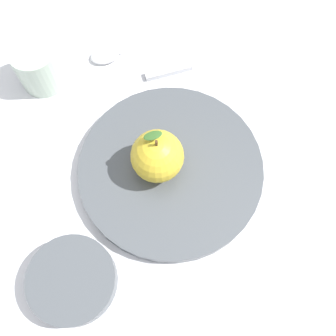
% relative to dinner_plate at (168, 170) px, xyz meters
% --- Properties ---
extents(ground_plane, '(2.40, 2.40, 0.00)m').
position_rel_dinner_plate_xyz_m(ground_plane, '(0.03, -0.00, -0.01)').
color(ground_plane, silver).
extents(dinner_plate, '(0.26, 0.26, 0.02)m').
position_rel_dinner_plate_xyz_m(dinner_plate, '(0.00, 0.00, 0.00)').
color(dinner_plate, '#4C5156').
rests_on(dinner_plate, ground_plane).
extents(apple, '(0.07, 0.07, 0.08)m').
position_rel_dinner_plate_xyz_m(apple, '(0.01, 0.01, 0.04)').
color(apple, gold).
rests_on(apple, dinner_plate).
extents(side_bowl, '(0.11, 0.11, 0.03)m').
position_rel_dinner_plate_xyz_m(side_bowl, '(-0.08, 0.18, 0.01)').
color(side_bowl, '#4C5156').
rests_on(side_bowl, ground_plane).
extents(cup, '(0.07, 0.07, 0.07)m').
position_rel_dinner_plate_xyz_m(cup, '(0.23, 0.11, 0.03)').
color(cup, '#B2C6B2').
rests_on(cup, ground_plane).
extents(knife, '(0.05, 0.19, 0.01)m').
position_rel_dinner_plate_xyz_m(knife, '(0.16, -0.04, -0.01)').
color(knife, silver).
rests_on(knife, ground_plane).
extents(spoon, '(0.04, 0.17, 0.01)m').
position_rel_dinner_plate_xyz_m(spoon, '(0.22, -0.02, -0.01)').
color(spoon, silver).
rests_on(spoon, ground_plane).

